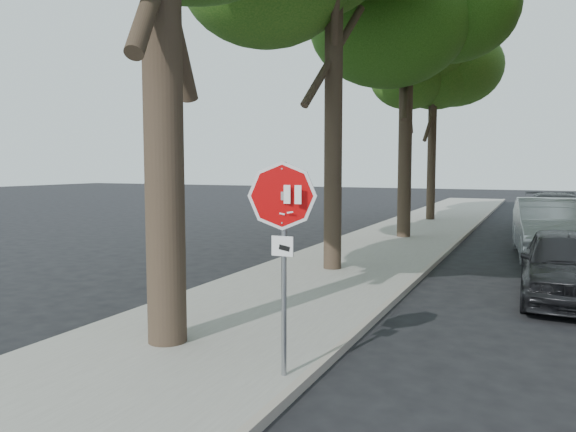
% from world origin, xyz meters
% --- Properties ---
extents(ground, '(120.00, 120.00, 0.00)m').
position_xyz_m(ground, '(0.00, 0.00, 0.00)').
color(ground, black).
rests_on(ground, ground).
extents(sidewalk_left, '(4.00, 55.00, 0.12)m').
position_xyz_m(sidewalk_left, '(-2.50, 12.00, 0.06)').
color(sidewalk_left, gray).
rests_on(sidewalk_left, ground).
extents(curb_left, '(0.12, 55.00, 0.13)m').
position_xyz_m(curb_left, '(-0.45, 12.00, 0.07)').
color(curb_left, '#9E9384').
rests_on(curb_left, ground).
extents(stop_sign, '(0.76, 0.34, 2.61)m').
position_xyz_m(stop_sign, '(-0.70, -0.03, 1.95)').
color(stop_sign, gray).
rests_on(stop_sign, sidewalk_left).
extents(tree_mid_b, '(5.88, 5.46, 10.36)m').
position_xyz_m(tree_mid_b, '(-2.42, 14.12, 8.00)').
color(tree_mid_b, black).
rests_on(tree_mid_b, sidewalk_left).
extents(tree_far, '(5.29, 4.91, 9.33)m').
position_xyz_m(tree_far, '(-2.72, 21.11, 7.21)').
color(tree_far, black).
rests_on(tree_far, sidewalk_left).
extents(car_a, '(1.80, 4.26, 1.44)m').
position_xyz_m(car_a, '(2.60, 6.21, 0.72)').
color(car_a, black).
rests_on(car_a, ground).
extents(car_b, '(2.32, 5.36, 1.71)m').
position_xyz_m(car_b, '(2.38, 11.78, 0.86)').
color(car_b, '#A3A6AB').
rests_on(car_b, ground).
extents(car_c, '(2.66, 5.72, 1.62)m').
position_xyz_m(car_c, '(2.60, 17.46, 0.81)').
color(car_c, '#48484D').
rests_on(car_c, ground).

